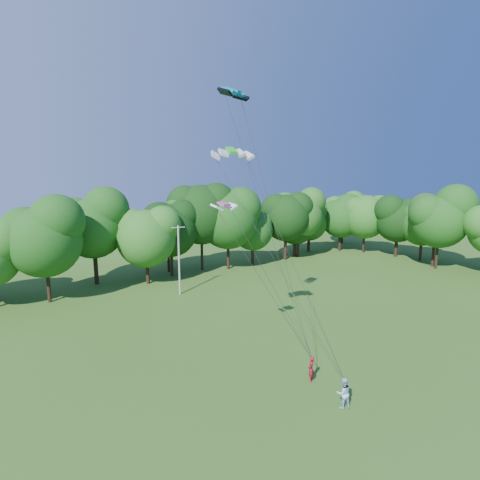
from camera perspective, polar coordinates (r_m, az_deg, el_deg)
ground at (r=22.25m, az=17.22°, el=-28.40°), size 160.00×160.00×0.00m
utility_pole at (r=43.55m, az=-9.28°, el=-2.94°), size 1.61×0.32×8.08m
kite_flyer_left at (r=26.86m, az=10.76°, el=-18.74°), size 0.76×0.72×1.74m
kite_flyer_right at (r=24.68m, az=15.47°, el=-21.51°), size 1.11×1.00×1.87m
kite_teal at (r=28.59m, az=-1.07°, el=21.89°), size 2.83×2.01×0.57m
kite_green at (r=26.63m, az=-1.33°, el=13.49°), size 3.13×2.15×0.60m
kite_pink at (r=25.26m, az=-2.49°, el=5.54°), size 1.79×0.92×0.28m
tree_back_center at (r=51.31m, az=-10.53°, el=2.35°), size 7.90×7.90×11.49m
tree_back_east at (r=63.84m, az=8.98°, el=4.35°), size 8.57×8.57×12.47m
tree_flank_east at (r=63.15m, az=27.75°, el=3.19°), size 8.44×8.44×12.28m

